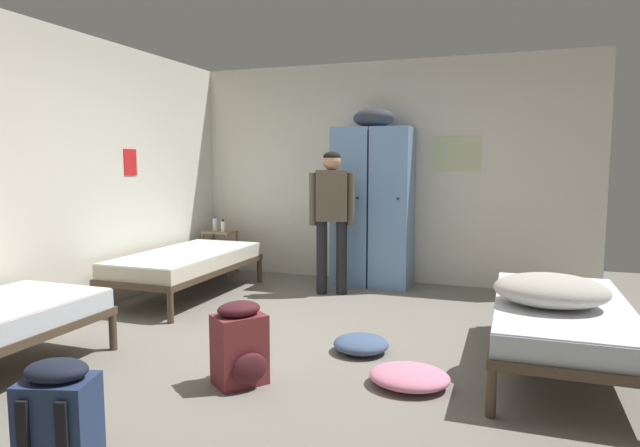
# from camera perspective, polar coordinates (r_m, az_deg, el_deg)

# --- Properties ---
(ground_plane) EXTENTS (8.29, 8.29, 0.00)m
(ground_plane) POSITION_cam_1_polar(r_m,az_deg,el_deg) (4.44, -1.15, -12.65)
(ground_plane) COLOR slate
(room_backdrop) EXTENTS (4.87, 5.24, 2.65)m
(room_backdrop) POSITION_cam_1_polar(r_m,az_deg,el_deg) (5.87, -8.15, 5.12)
(room_backdrop) COLOR silver
(room_backdrop) RESTS_ON ground_plane
(locker_bank) EXTENTS (0.90, 0.55, 2.07)m
(locker_bank) POSITION_cam_1_polar(r_m,az_deg,el_deg) (6.44, 5.53, 2.07)
(locker_bank) COLOR #6B93C6
(locker_bank) RESTS_ON ground_plane
(shelf_unit) EXTENTS (0.38, 0.30, 0.57)m
(shelf_unit) POSITION_cam_1_polar(r_m,az_deg,el_deg) (7.20, -10.36, -2.56)
(shelf_unit) COLOR #99704C
(shelf_unit) RESTS_ON ground_plane
(bed_left_rear) EXTENTS (0.90, 1.90, 0.49)m
(bed_left_rear) POSITION_cam_1_polar(r_m,az_deg,el_deg) (6.10, -13.71, -3.89)
(bed_left_rear) COLOR #473828
(bed_left_rear) RESTS_ON ground_plane
(bed_right) EXTENTS (0.90, 1.90, 0.49)m
(bed_right) POSITION_cam_1_polar(r_m,az_deg,el_deg) (4.20, 23.78, -8.84)
(bed_right) COLOR #473828
(bed_right) RESTS_ON ground_plane
(bedding_heap) EXTENTS (0.73, 0.60, 0.21)m
(bedding_heap) POSITION_cam_1_polar(r_m,az_deg,el_deg) (3.99, 22.89, -6.41)
(bedding_heap) COLOR #B7B2A8
(bedding_heap) RESTS_ON bed_right
(person_traveler) EXTENTS (0.48, 0.28, 1.57)m
(person_traveler) POSITION_cam_1_polar(r_m,az_deg,el_deg) (5.97, 1.24, 1.53)
(person_traveler) COLOR black
(person_traveler) RESTS_ON ground_plane
(water_bottle) EXTENTS (0.06, 0.06, 0.19)m
(water_bottle) POSITION_cam_1_polar(r_m,az_deg,el_deg) (7.22, -10.88, -0.07)
(water_bottle) COLOR white
(water_bottle) RESTS_ON shelf_unit
(lotion_bottle) EXTENTS (0.06, 0.06, 0.16)m
(lotion_bottle) POSITION_cam_1_polar(r_m,az_deg,el_deg) (7.09, -10.08, -0.28)
(lotion_bottle) COLOR white
(lotion_bottle) RESTS_ON shelf_unit
(backpack_navy) EXTENTS (0.37, 0.39, 0.55)m
(backpack_navy) POSITION_cam_1_polar(r_m,az_deg,el_deg) (2.94, -25.43, -18.00)
(backpack_navy) COLOR navy
(backpack_navy) RESTS_ON ground_plane
(backpack_maroon) EXTENTS (0.42, 0.41, 0.55)m
(backpack_maroon) POSITION_cam_1_polar(r_m,az_deg,el_deg) (3.68, -8.32, -12.45)
(backpack_maroon) COLOR maroon
(backpack_maroon) RESTS_ON ground_plane
(clothes_pile_denim) EXTENTS (0.42, 0.41, 0.13)m
(clothes_pile_denim) POSITION_cam_1_polar(r_m,az_deg,el_deg) (4.29, 4.31, -12.39)
(clothes_pile_denim) COLOR #42567A
(clothes_pile_denim) RESTS_ON ground_plane
(clothes_pile_pink) EXTENTS (0.52, 0.45, 0.13)m
(clothes_pile_pink) POSITION_cam_1_polar(r_m,az_deg,el_deg) (3.73, 9.29, -15.47)
(clothes_pile_pink) COLOR pink
(clothes_pile_pink) RESTS_ON ground_plane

